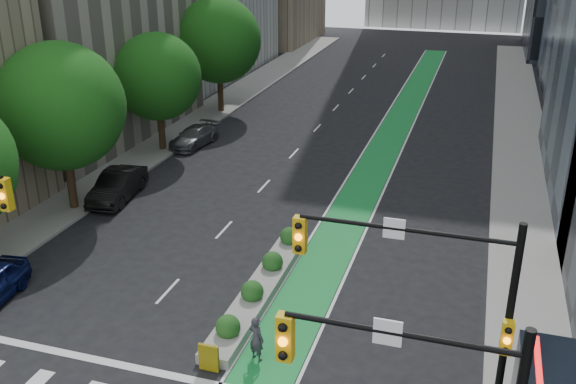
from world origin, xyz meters
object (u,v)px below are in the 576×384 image
Objects in this scene: median_planter at (261,285)px; parked_car_left_mid at (117,186)px; cyclist at (256,338)px; parked_car_left_far at (194,136)px.

parked_car_left_mid reaches higher than median_planter.
parked_car_left_mid is at bearing -18.22° from cyclist.
median_planter is 4.37m from cyclist.
median_planter is at bearing -49.39° from parked_car_left_far.
cyclist is 16.28m from parked_car_left_mid.
parked_car_left_far is (0.05, 9.70, -0.14)m from parked_car_left_mid.
parked_car_left_far is at bearing -35.71° from cyclist.
cyclist is 23.90m from parked_car_left_far.
cyclist is at bearing -52.16° from parked_car_left_far.
cyclist reaches higher than parked_car_left_mid.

